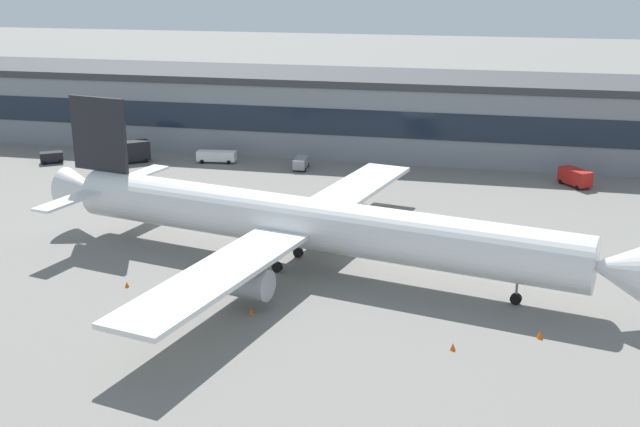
% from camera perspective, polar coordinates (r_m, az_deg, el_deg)
% --- Properties ---
extents(ground_plane, '(600.00, 600.00, 0.00)m').
position_cam_1_polar(ground_plane, '(84.05, -5.19, -4.52)').
color(ground_plane, slate).
extents(terminal_building, '(184.05, 20.18, 13.31)m').
position_cam_1_polar(terminal_building, '(140.00, 2.61, 7.31)').
color(terminal_building, gray).
rests_on(terminal_building, ground_plane).
extents(airliner, '(66.42, 57.47, 16.68)m').
position_cam_1_polar(airliner, '(84.49, -1.18, -0.67)').
color(airliner, white).
rests_on(airliner, ground_plane).
extents(stair_truck, '(6.13, 5.70, 3.55)m').
position_cam_1_polar(stair_truck, '(134.67, -13.40, 4.40)').
color(stair_truck, black).
rests_on(stair_truck, ground_plane).
extents(follow_me_car, '(2.28, 4.53, 1.85)m').
position_cam_1_polar(follow_me_car, '(127.00, -1.38, 3.69)').
color(follow_me_car, gray).
rests_on(follow_me_car, ground_plane).
extents(crew_van, '(4.88, 5.48, 2.55)m').
position_cam_1_polar(crew_van, '(123.02, 17.84, 2.56)').
color(crew_van, red).
rests_on(crew_van, ground_plane).
extents(baggage_tug, '(4.10, 3.69, 1.85)m').
position_cam_1_polar(baggage_tug, '(138.23, -18.78, 3.89)').
color(baggage_tug, black).
rests_on(baggage_tug, ground_plane).
extents(belt_loader, '(6.59, 2.76, 1.95)m').
position_cam_1_polar(belt_loader, '(132.23, -7.40, 4.13)').
color(belt_loader, white).
rests_on(belt_loader, ground_plane).
extents(traffic_cone_0, '(0.59, 0.59, 0.74)m').
position_cam_1_polar(traffic_cone_0, '(72.95, 15.54, -8.38)').
color(traffic_cone_0, '#F2590C').
rests_on(traffic_cone_0, ground_plane).
extents(traffic_cone_1, '(0.47, 0.47, 0.59)m').
position_cam_1_polar(traffic_cone_1, '(83.26, -13.72, -4.97)').
color(traffic_cone_1, '#F2590C').
rests_on(traffic_cone_1, ground_plane).
extents(traffic_cone_2, '(0.52, 0.52, 0.65)m').
position_cam_1_polar(traffic_cone_2, '(69.30, 9.53, -9.42)').
color(traffic_cone_2, '#F2590C').
rests_on(traffic_cone_2, ground_plane).
extents(traffic_cone_3, '(0.48, 0.48, 0.61)m').
position_cam_1_polar(traffic_cone_3, '(75.21, -4.93, -7.00)').
color(traffic_cone_3, '#F2590C').
rests_on(traffic_cone_3, ground_plane).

